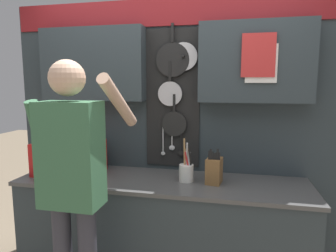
{
  "coord_description": "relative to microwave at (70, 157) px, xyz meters",
  "views": [
    {
      "loc": [
        0.55,
        -2.26,
        1.66
      ],
      "look_at": [
        0.01,
        0.21,
        1.3
      ],
      "focal_mm": 32.0,
      "sensor_mm": 36.0,
      "label": 1
    }
  ],
  "objects": [
    {
      "name": "utensil_crock",
      "position": [
        1.02,
        0.0,
        -0.05
      ],
      "size": [
        0.11,
        0.11,
        0.34
      ],
      "color": "white",
      "rests_on": "base_cabinet_counter"
    },
    {
      "name": "base_cabinet_counter",
      "position": [
        0.81,
        -0.01,
        -0.59
      ],
      "size": [
        2.32,
        0.64,
        0.89
      ],
      "color": "#2D383D",
      "rests_on": "ground_plane"
    },
    {
      "name": "back_wall_unit",
      "position": [
        0.81,
        0.28,
        0.44
      ],
      "size": [
        2.89,
        0.23,
        2.36
      ],
      "color": "#2D383D",
      "rests_on": "ground_plane"
    },
    {
      "name": "person",
      "position": [
        0.38,
        -0.6,
        0.06
      ],
      "size": [
        0.54,
        0.63,
        1.8
      ],
      "color": "#383842",
      "rests_on": "ground_plane"
    },
    {
      "name": "knife_block",
      "position": [
        1.23,
        0.0,
        -0.03
      ],
      "size": [
        0.13,
        0.16,
        0.28
      ],
      "color": "brown",
      "rests_on": "base_cabinet_counter"
    },
    {
      "name": "microwave",
      "position": [
        0.0,
        0.0,
        0.0
      ],
      "size": [
        0.53,
        0.38,
        0.28
      ],
      "color": "red",
      "rests_on": "base_cabinet_counter"
    }
  ]
}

